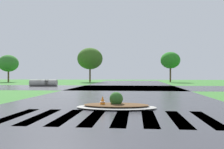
{
  "coord_description": "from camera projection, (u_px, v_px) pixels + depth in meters",
  "views": [
    {
      "loc": [
        0.93,
        -2.03,
        1.42
      ],
      "look_at": [
        -0.18,
        9.26,
        1.4
      ],
      "focal_mm": 39.42,
      "sensor_mm": 36.0,
      "label": 1
    }
  ],
  "objects": [
    {
      "name": "asphalt_roadway",
      "position": [
        117.0,
        103.0,
        12.07
      ],
      "size": [
        10.79,
        80.0,
        0.01
      ],
      "primitive_type": "cube",
      "color": "#35353A",
      "rests_on": "ground"
    },
    {
      "name": "asphalt_cross_road",
      "position": [
        127.0,
        88.0,
        25.36
      ],
      "size": [
        90.0,
        9.71,
        0.01
      ],
      "primitive_type": "cube",
      "color": "#35353A",
      "rests_on": "ground"
    },
    {
      "name": "crosswalk_stripes",
      "position": [
        107.0,
        117.0,
        8.01
      ],
      "size": [
        6.75,
        3.19,
        0.01
      ],
      "color": "white",
      "rests_on": "ground"
    },
    {
      "name": "median_island",
      "position": [
        116.0,
        105.0,
        10.1
      ],
      "size": [
        3.3,
        1.74,
        0.68
      ],
      "color": "#9E9B93",
      "rests_on": "ground"
    },
    {
      "name": "drainage_pipe_stack",
      "position": [
        44.0,
        83.0,
        28.45
      ],
      "size": [
        3.19,
        0.95,
        0.78
      ],
      "color": "#9E9B93",
      "rests_on": "ground"
    },
    {
      "name": "traffic_cone",
      "position": [
        103.0,
        103.0,
        9.98
      ],
      "size": [
        0.36,
        0.36,
        0.53
      ],
      "color": "orange",
      "rests_on": "ground"
    },
    {
      "name": "background_treeline",
      "position": [
        125.0,
        60.0,
        42.39
      ],
      "size": [
        46.5,
        5.2,
        6.04
      ],
      "color": "#4C3823",
      "rests_on": "ground"
    }
  ]
}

